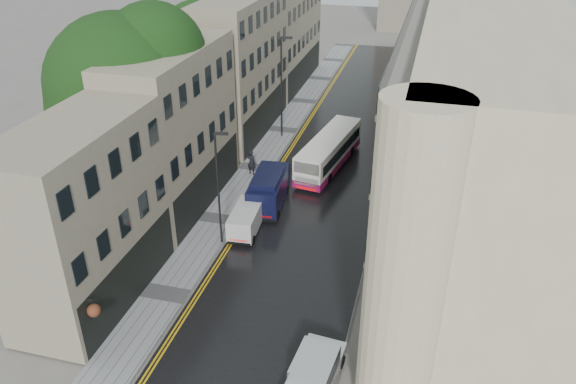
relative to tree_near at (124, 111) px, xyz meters
The scene contains 14 objects.
road 16.14m from the tree_near, 30.96° to the left, with size 9.00×85.00×0.02m, color black.
left_sidewalk 12.16m from the tree_near, 48.44° to the left, with size 2.70×85.00×0.12m, color gray.
right_sidewalk 20.59m from the tree_near, 22.73° to the left, with size 1.80×85.00×0.12m, color slate.
old_shop_row 10.50m from the tree_near, 73.04° to the left, with size 4.50×56.00×12.00m, color gray, non-canonical shape.
modern_block 23.58m from the tree_near, 14.74° to the left, with size 8.00×40.00×14.00m, color beige, non-canonical shape.
tree_near is the anchor object (origin of this frame).
tree_far 13.02m from the tree_near, 88.68° to the left, with size 9.24×9.24×12.46m, color black, non-canonical shape.
cream_bus 13.88m from the tree_near, 31.91° to the left, with size 2.22×9.75×2.66m, color white, non-canonical shape.
white_lorry 22.92m from the tree_near, 46.29° to the left, with size 2.41×8.02×4.21m, color white, non-canonical shape.
white_van 10.65m from the tree_near, 20.49° to the right, with size 1.63×3.81×1.72m, color silver, non-canonical shape.
navy_van 10.14m from the tree_near, ahead, with size 2.12×5.29×2.70m, color black, non-canonical shape.
pedestrian 10.81m from the tree_near, 43.23° to the left, with size 0.74×0.48×2.02m, color black.
lamp_post_near 9.06m from the tree_near, 23.89° to the right, with size 0.84×0.19×7.51m, color black, non-canonical shape.
lamp_post_far 16.11m from the tree_near, 64.56° to the left, with size 1.00×0.22×8.89m, color black, non-canonical shape.
Camera 1 is at (7.06, -11.30, 20.04)m, focal length 35.00 mm.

